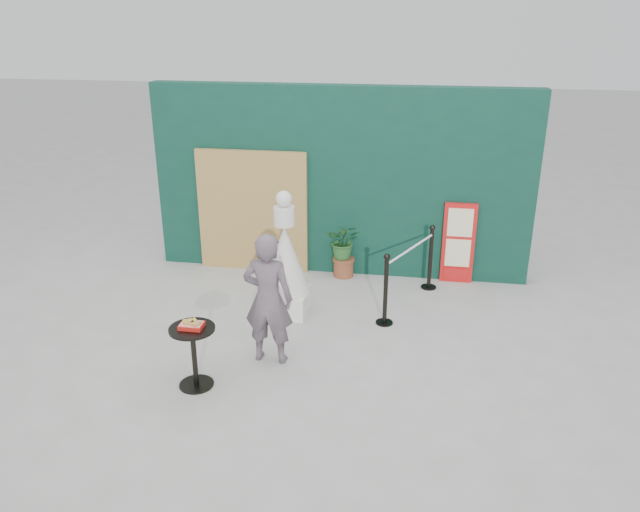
# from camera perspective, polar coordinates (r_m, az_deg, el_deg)

# --- Properties ---
(ground) EXTENTS (60.00, 60.00, 0.00)m
(ground) POSITION_cam_1_polar(r_m,az_deg,el_deg) (7.67, -1.50, -10.26)
(ground) COLOR #ADAAA5
(ground) RESTS_ON ground
(back_wall) EXTENTS (6.00, 0.30, 3.00)m
(back_wall) POSITION_cam_1_polar(r_m,az_deg,el_deg) (9.96, 1.86, 6.78)
(back_wall) COLOR #0A3025
(back_wall) RESTS_ON ground
(bamboo_fence) EXTENTS (1.80, 0.08, 2.00)m
(bamboo_fence) POSITION_cam_1_polar(r_m,az_deg,el_deg) (10.17, -6.20, 4.06)
(bamboo_fence) COLOR tan
(bamboo_fence) RESTS_ON ground
(woman) EXTENTS (0.62, 0.42, 1.66)m
(woman) POSITION_cam_1_polar(r_m,az_deg,el_deg) (7.49, -4.76, -3.92)
(woman) COLOR #61535C
(woman) RESTS_ON ground
(menu_board) EXTENTS (0.50, 0.07, 1.30)m
(menu_board) POSITION_cam_1_polar(r_m,az_deg,el_deg) (9.96, 12.54, 1.14)
(menu_board) COLOR red
(menu_board) RESTS_ON ground
(statue) EXTENTS (0.70, 0.70, 1.80)m
(statue) POSITION_cam_1_polar(r_m,az_deg,el_deg) (8.70, -3.20, -0.81)
(statue) COLOR white
(statue) RESTS_ON ground
(cafe_table) EXTENTS (0.52, 0.52, 0.75)m
(cafe_table) POSITION_cam_1_polar(r_m,az_deg,el_deg) (7.25, -11.49, -8.20)
(cafe_table) COLOR black
(cafe_table) RESTS_ON ground
(food_basket) EXTENTS (0.26, 0.19, 0.11)m
(food_basket) POSITION_cam_1_polar(r_m,az_deg,el_deg) (7.12, -11.64, -6.17)
(food_basket) COLOR red
(food_basket) RESTS_ON cafe_table
(planter) EXTENTS (0.53, 0.46, 0.91)m
(planter) POSITION_cam_1_polar(r_m,az_deg,el_deg) (9.99, 2.18, 0.95)
(planter) COLOR brown
(planter) RESTS_ON ground
(stanchion_barrier) EXTENTS (0.84, 1.54, 1.03)m
(stanchion_barrier) POSITION_cam_1_polar(r_m,az_deg,el_deg) (9.10, 8.18, -1.60)
(stanchion_barrier) COLOR black
(stanchion_barrier) RESTS_ON ground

